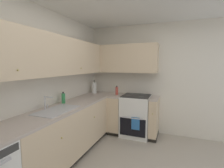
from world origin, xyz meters
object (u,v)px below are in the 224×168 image
Objects in this scene: oven_range at (136,115)px; paper_towel_roll at (94,88)px; oil_bottle at (117,91)px; soap_bottle at (63,98)px.

oven_range is 3.26× the size of paper_towel_roll.
paper_towel_roll is 1.56× the size of oil_bottle.
soap_bottle reaches higher than oven_range.
oven_range is at bearing -87.70° from oil_bottle.
paper_towel_roll is (0.00, 1.05, 0.58)m from oven_range.
oven_range is 5.09× the size of oil_bottle.
oven_range is at bearing -42.68° from soap_bottle.
paper_towel_roll is at bearing 89.86° from oven_range.
soap_bottle reaches higher than oil_bottle.
oil_bottle is (-0.02, 0.46, 0.54)m from oven_range.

